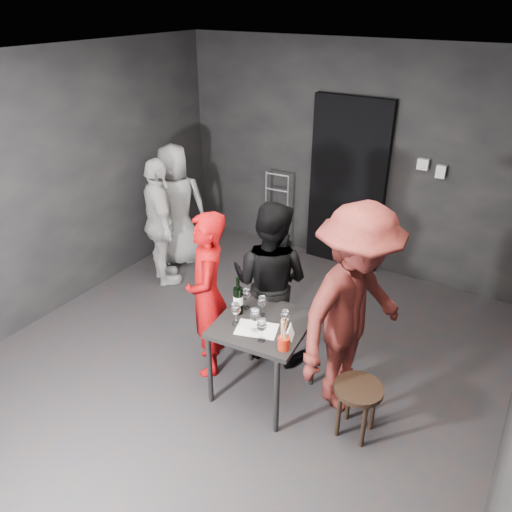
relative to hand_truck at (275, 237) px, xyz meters
The scene contains 25 objects.
floor 2.43m from the hand_truck, 68.54° to the right, with size 4.50×5.00×0.02m, color black.
ceiling 3.48m from the hand_truck, 68.54° to the right, with size 4.50×5.00×0.02m, color silver.
wall_back 1.47m from the hand_truck, 15.33° to the left, with size 4.50×0.04×2.70m, color black.
wall_left 2.87m from the hand_truck, 121.13° to the right, with size 0.04×5.00×2.70m, color black.
doorway 1.24m from the hand_truck, 11.67° to the left, with size 0.95×0.10×2.10m, color black.
wallbox_upper 2.15m from the hand_truck, ahead, with size 0.12×0.06×0.12m, color #B7B7B2.
wallbox_lower 2.28m from the hand_truck, ahead, with size 0.10×0.06×0.14m, color #B7B7B2.
hand_truck is the anchor object (origin of this frame).
tasting_table 2.77m from the hand_truck, 62.66° to the right, with size 0.72×0.72×0.75m.
stool 3.23m from the hand_truck, 48.99° to the right, with size 0.38×0.38×0.47m.
server_red 2.54m from the hand_truck, 74.44° to the right, with size 0.59×0.38×1.61m, color #A00508.
woman_black 2.24m from the hand_truck, 61.83° to the right, with size 0.79×0.43×1.63m, color black.
man_maroon 2.98m from the hand_truck, 48.04° to the right, with size 1.41×0.66×2.19m, color maroon.
bystander_cream 1.69m from the hand_truck, 117.74° to the right, with size 0.91×0.44×1.56m, color silver.
bystander_grey 1.42m from the hand_truck, 135.08° to the right, with size 0.78×0.42×1.59m, color gray.
tasting_mat 2.89m from the hand_truck, 63.48° to the right, with size 0.33×0.22×0.00m, color white.
wine_glass_a 2.87m from the hand_truck, 67.03° to the right, with size 0.08×0.08×0.22m, color white, non-canonical shape.
wine_glass_b 2.63m from the hand_truck, 66.06° to the right, with size 0.08×0.08×0.20m, color white, non-canonical shape.
wine_glass_c 2.72m from the hand_truck, 62.90° to the right, with size 0.07×0.07×0.20m, color white, non-canonical shape.
wine_glass_d 2.93m from the hand_truck, 63.71° to the right, with size 0.08×0.08×0.22m, color white, non-canonical shape.
wine_glass_e 3.05m from the hand_truck, 62.54° to the right, with size 0.08×0.08×0.21m, color white, non-canonical shape.
wine_glass_f 2.89m from the hand_truck, 59.02° to the right, with size 0.07×0.07×0.18m, color white, non-canonical shape.
wine_bottle 2.71m from the hand_truck, 67.26° to the right, with size 0.08×0.08×0.34m.
breadstick_cup 3.14m from the hand_truck, 59.31° to the right, with size 0.09×0.09×0.28m.
reserved_card 2.99m from the hand_truck, 58.64° to the right, with size 0.08×0.12×0.10m, color white, non-canonical shape.
Camera 1 is at (2.07, -3.04, 3.12)m, focal length 35.00 mm.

